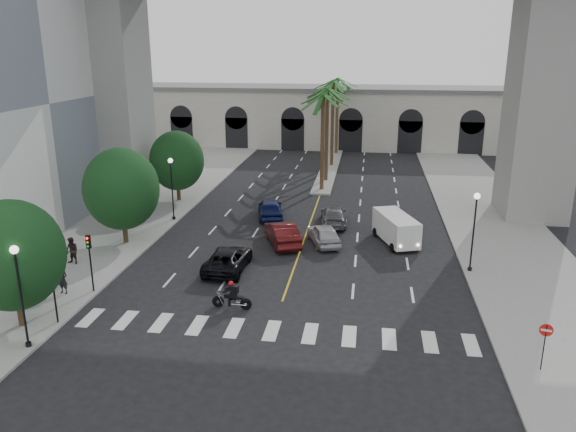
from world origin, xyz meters
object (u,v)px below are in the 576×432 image
object	(u,v)px
car_e	(270,208)
pedestrian_b	(72,251)
lamp_post_left_near	(20,288)
cargo_van	(396,228)
motorcycle_rider	(233,296)
traffic_signal_near	(53,281)
lamp_post_left_far	(172,184)
car_d	(334,216)
pedestrian_a	(63,279)
car_a	(324,234)
car_c	(228,259)
car_b	(282,233)
do_not_enter_sign	(545,338)
lamp_post_right	(474,225)
traffic_signal_far	(90,254)

from	to	relation	value
car_e	pedestrian_b	bearing A→B (deg)	36.04
lamp_post_left_near	cargo_van	xyz separation A→B (m)	(18.23, 18.04, -2.02)
motorcycle_rider	traffic_signal_near	bearing A→B (deg)	-156.85
lamp_post_left_far	car_d	xyz separation A→B (m)	(13.34, 1.05, -2.49)
pedestrian_a	car_a	bearing A→B (deg)	46.35
traffic_signal_near	car_c	distance (m)	11.35
lamp_post_left_near	pedestrian_b	world-z (taller)	lamp_post_left_near
car_b	cargo_van	distance (m)	8.46
cargo_van	do_not_enter_sign	distance (m)	17.62
lamp_post_left_near	do_not_enter_sign	xyz separation A→B (m)	(24.08, 1.43, -1.46)
car_b	pedestrian_b	xyz separation A→B (m)	(-13.18, -6.18, 0.21)
pedestrian_a	do_not_enter_sign	size ratio (longest dim) A/B	0.73
lamp_post_left_near	car_b	xyz separation A→B (m)	(9.90, 16.57, -2.37)
motorcycle_rider	car_d	bearing A→B (deg)	77.34
traffic_signal_near	car_b	bearing A→B (deg)	55.15
cargo_van	pedestrian_a	world-z (taller)	cargo_van
car_e	car_d	bearing A→B (deg)	157.82
car_c	car_a	bearing A→B (deg)	-133.31
traffic_signal_near	car_b	xyz separation A→B (m)	(9.80, 14.07, -1.66)
lamp_post_right	motorcycle_rider	distance (m)	15.96
car_a	car_d	world-z (taller)	car_a
lamp_post_left_far	traffic_signal_near	xyz separation A→B (m)	(0.10, -18.50, -0.71)
traffic_signal_far	cargo_van	bearing A→B (deg)	32.49
lamp_post_right	car_a	distance (m)	10.96
car_a	car_e	size ratio (longest dim) A/B	0.90
lamp_post_left_near	cargo_van	world-z (taller)	lamp_post_left_near
traffic_signal_far	car_e	size ratio (longest dim) A/B	0.74
car_d	car_e	world-z (taller)	car_e
lamp_post_left_far	motorcycle_rider	bearing A→B (deg)	-60.02
car_d	do_not_enter_sign	distance (m)	23.27
traffic_signal_near	lamp_post_left_far	bearing A→B (deg)	90.31
lamp_post_right	lamp_post_left_far	bearing A→B (deg)	160.67
lamp_post_left_far	pedestrian_b	world-z (taller)	lamp_post_left_far
motorcycle_rider	cargo_van	world-z (taller)	cargo_van
lamp_post_right	car_b	world-z (taller)	lamp_post_right
lamp_post_right	car_e	bearing A→B (deg)	146.18
lamp_post_right	cargo_van	xyz separation A→B (m)	(-4.57, 5.04, -2.02)
lamp_post_left_far	pedestrian_a	world-z (taller)	lamp_post_left_far
car_c	pedestrian_a	world-z (taller)	pedestrian_a
car_d	do_not_enter_sign	xyz separation A→B (m)	(10.74, -20.62, 1.03)
motorcycle_rider	cargo_van	xyz separation A→B (m)	(9.42, 12.32, 0.45)
car_e	do_not_enter_sign	size ratio (longest dim) A/B	2.04
lamp_post_right	traffic_signal_far	bearing A→B (deg)	-164.02
car_b	pedestrian_b	bearing A→B (deg)	3.07
car_a	traffic_signal_far	bearing A→B (deg)	20.41
cargo_van	car_e	bearing A→B (deg)	134.67
car_c	do_not_enter_sign	size ratio (longest dim) A/B	2.16
do_not_enter_sign	pedestrian_a	bearing A→B (deg)	-179.76
traffic_signal_far	car_b	xyz separation A→B (m)	(9.80, 10.07, -1.66)
lamp_post_right	car_b	bearing A→B (deg)	164.52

